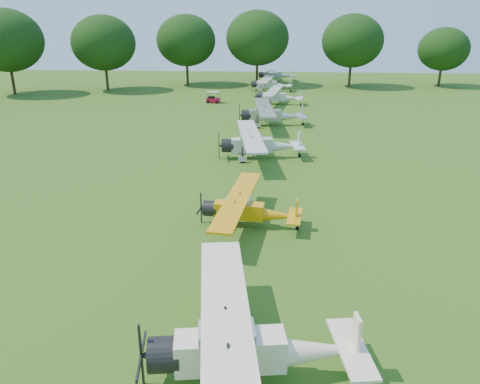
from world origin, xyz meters
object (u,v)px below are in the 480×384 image
object	(u,v)px
aircraft_6	(270,83)
aircraft_1	(247,345)
aircraft_3	(258,143)
golf_cart	(213,99)
aircraft_7	(275,74)
aircraft_2	(247,209)
aircraft_4	(270,113)
aircraft_5	(277,96)

from	to	relation	value
aircraft_6	aircraft_1	bearing A→B (deg)	-83.56
aircraft_3	golf_cart	size ratio (longest dim) A/B	5.88
aircraft_7	aircraft_2	bearing A→B (deg)	-95.04
aircraft_3	aircraft_7	size ratio (longest dim) A/B	1.00
aircraft_3	aircraft_4	world-z (taller)	aircraft_4
aircraft_3	aircraft_5	bearing A→B (deg)	78.37
aircraft_6	golf_cart	xyz separation A→B (m)	(-7.90, -12.17, -0.74)
aircraft_2	aircraft_6	bearing A→B (deg)	95.87
aircraft_4	golf_cart	bearing A→B (deg)	114.28
aircraft_6	aircraft_2	bearing A→B (deg)	-84.34
aircraft_6	golf_cart	world-z (taller)	aircraft_6
aircraft_5	golf_cart	xyz separation A→B (m)	(-9.21, 0.54, -0.70)
aircraft_3	aircraft_7	world-z (taller)	aircraft_3
aircraft_1	aircraft_6	distance (m)	66.58
aircraft_3	aircraft_7	distance (m)	53.61
aircraft_4	aircraft_6	distance (m)	26.70
aircraft_1	aircraft_3	xyz separation A→B (m)	(-0.78, 26.63, -0.03)
golf_cart	aircraft_4	bearing A→B (deg)	-52.58
aircraft_7	golf_cart	xyz separation A→B (m)	(-8.67, -25.82, -0.82)
aircraft_6	golf_cart	distance (m)	14.53
aircraft_1	aircraft_4	size ratio (longest dim) A/B	1.00
aircraft_5	aircraft_6	distance (m)	12.77
aircraft_1	aircraft_2	distance (m)	12.41
aircraft_1	golf_cart	xyz separation A→B (m)	(-8.44, 54.41, -0.85)
aircraft_4	aircraft_7	distance (m)	40.34
aircraft_7	golf_cart	size ratio (longest dim) A/B	5.86
aircraft_5	aircraft_6	size ratio (longest dim) A/B	0.97
aircraft_3	aircraft_4	distance (m)	13.28
aircraft_1	aircraft_3	bearing A→B (deg)	82.99
aircraft_1	aircraft_3	size ratio (longest dim) A/B	1.02
aircraft_3	aircraft_7	bearing A→B (deg)	80.55
aircraft_1	aircraft_4	distance (m)	39.88
aircraft_6	aircraft_7	distance (m)	13.67
aircraft_7	golf_cart	distance (m)	27.25
aircraft_4	aircraft_5	size ratio (longest dim) A/B	1.13
aircraft_7	aircraft_5	bearing A→B (deg)	-92.97
aircraft_2	aircraft_6	size ratio (longest dim) A/B	0.86
aircraft_4	golf_cart	world-z (taller)	aircraft_4
aircraft_5	aircraft_2	bearing A→B (deg)	-84.47
aircraft_5	golf_cart	bearing A→B (deg)	-175.60
aircraft_4	aircraft_2	bearing A→B (deg)	-97.66
aircraft_6	golf_cart	size ratio (longest dim) A/B	5.51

